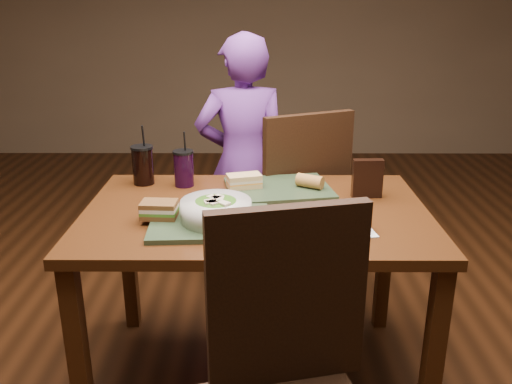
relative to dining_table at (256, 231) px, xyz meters
The scene contains 16 objects.
ground 0.66m from the dining_table, ahead, with size 6.00×6.00×0.00m, color #381C0B.
dining_table is the anchor object (origin of this frame).
chair_near 0.76m from the dining_table, 83.38° to the right, with size 0.52×0.53×1.01m.
chair_far 0.62m from the dining_table, 67.46° to the left, with size 0.59×0.60×1.02m.
diner 0.84m from the dining_table, 95.06° to the left, with size 0.50×0.33×1.36m, color #652F83.
tray_near 0.24m from the dining_table, 136.45° to the right, with size 0.42×0.32×0.02m, color #293A23.
tray_far 0.25m from the dining_table, 66.29° to the left, with size 0.42×0.32×0.02m, color #293A23.
salad_bowl 0.25m from the dining_table, 133.26° to the right, with size 0.25×0.25×0.08m.
soup_bowl 0.40m from the dining_table, 31.20° to the right, with size 0.17×0.17×0.06m.
sandwich_near 0.39m from the dining_table, 160.07° to the right, with size 0.13×0.09×0.06m.
sandwich_far 0.25m from the dining_table, 103.58° to the left, with size 0.15×0.11×0.06m.
baguette_near 0.32m from the dining_table, 93.21° to the right, with size 0.06×0.06×0.12m, color #AD7533.
baguette_far 0.33m from the dining_table, 42.50° to the left, with size 0.05×0.05×0.11m, color #AD7533.
cup_cola 0.60m from the dining_table, 147.93° to the left, with size 0.09×0.09×0.26m.
cup_berry 0.45m from the dining_table, 137.87° to the left, with size 0.09×0.09×0.24m.
chip_bag 0.49m from the dining_table, 17.46° to the left, with size 0.12×0.04×0.16m, color black.
Camera 1 is at (0.01, -1.91, 1.50)m, focal length 38.00 mm.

